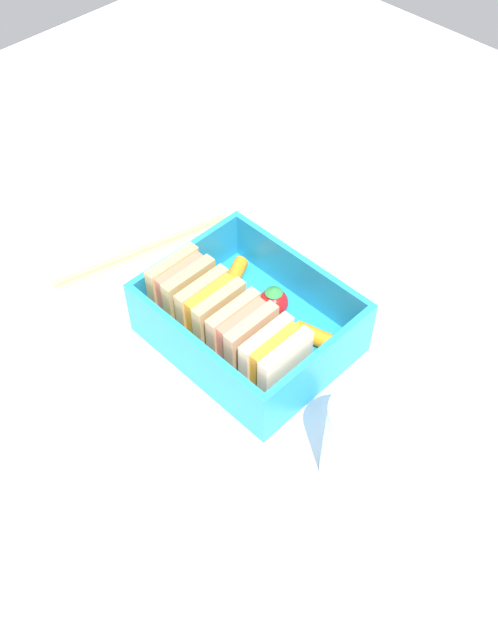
{
  "coord_description": "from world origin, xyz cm",
  "views": [
    {
      "loc": [
        -28.62,
        28.59,
        50.37
      ],
      "look_at": [
        0.0,
        0.0,
        2.7
      ],
      "focal_mm": 40.0,
      "sensor_mm": 36.0,
      "label": 1
    }
  ],
  "objects": [
    {
      "name": "ground_plane",
      "position": [
        0.0,
        0.0,
        -1.0
      ],
      "size": [
        120.0,
        120.0,
        2.0
      ],
      "primitive_type": "cube",
      "color": "white"
    },
    {
      "name": "bento_tray",
      "position": [
        0.0,
        0.0,
        0.6
      ],
      "size": [
        16.93,
        13.6,
        1.2
      ],
      "primitive_type": "cube",
      "color": "#2294C6",
      "rests_on": "ground_plane"
    },
    {
      "name": "bento_rim",
      "position": [
        0.0,
        0.0,
        3.58
      ],
      "size": [
        16.93,
        13.6,
        4.75
      ],
      "color": "#2294C6",
      "rests_on": "bento_tray"
    },
    {
      "name": "sandwich_left",
      "position": [
        -5.67,
        2.66,
        4.24
      ],
      "size": [
        3.16,
        5.31,
        6.08
      ],
      "color": "beige",
      "rests_on": "bento_tray"
    },
    {
      "name": "sandwich_center_left",
      "position": [
        -1.89,
        2.66,
        4.24
      ],
      "size": [
        3.16,
        5.31,
        6.08
      ],
      "color": "tan",
      "rests_on": "bento_tray"
    },
    {
      "name": "sandwich_center",
      "position": [
        1.89,
        2.66,
        4.24
      ],
      "size": [
        3.16,
        5.31,
        6.08
      ],
      "color": "tan",
      "rests_on": "bento_tray"
    },
    {
      "name": "sandwich_center_right",
      "position": [
        5.67,
        2.66,
        4.24
      ],
      "size": [
        3.16,
        5.31,
        6.08
      ],
      "color": "tan",
      "rests_on": "bento_tray"
    },
    {
      "name": "carrot_stick_far_left",
      "position": [
        -4.91,
        -3.19,
        1.97
      ],
      "size": [
        3.84,
        2.4,
        1.53
      ],
      "primitive_type": "cylinder",
      "rotation": [
        1.57,
        0.0,
        1.83
      ],
      "color": "orange",
      "rests_on": "bento_tray"
    },
    {
      "name": "strawberry_far_left",
      "position": [
        0.02,
        -3.1,
        2.66
      ],
      "size": [
        2.69,
        2.69,
        3.29
      ],
      "color": "red",
      "rests_on": "bento_tray"
    },
    {
      "name": "carrot_stick_left",
      "position": [
        5.09,
        -2.88,
        1.91
      ],
      "size": [
        3.5,
        5.21,
        1.42
      ],
      "primitive_type": "cylinder",
      "rotation": [
        1.57,
        0.0,
        0.45
      ],
      "color": "orange",
      "rests_on": "bento_tray"
    },
    {
      "name": "chopstick_pair",
      "position": [
        15.48,
        -0.63,
        0.35
      ],
      "size": [
        6.15,
        19.17,
        0.7
      ],
      "color": "tan",
      "rests_on": "ground_plane"
    },
    {
      "name": "drinking_glass",
      "position": [
        -15.01,
        3.63,
        4.25
      ],
      "size": [
        5.11,
        5.11,
        8.5
      ],
      "primitive_type": "cylinder",
      "color": "silver",
      "rests_on": "ground_plane"
    }
  ]
}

